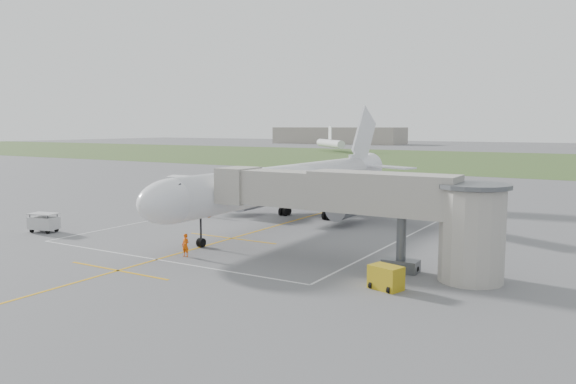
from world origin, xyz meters
The scene contains 11 objects.
ground centered at (0.00, 0.00, 0.00)m, with size 700.00×700.00×0.00m, color #545456.
grass_strip centered at (0.00, 130.00, 0.01)m, with size 700.00×120.00×0.02m, color #3E5A27.
apron_markings centered at (0.00, -5.82, 0.01)m, with size 28.20×60.00×0.01m.
airliner centered at (0.00, 0.75, 4.39)m, with size 38.93×46.75×13.52m.
jet_bridge centered at (15.72, -13.50, 4.74)m, with size 23.40×5.00×7.20m.
gpu_unit centered at (18.71, -18.32, 0.77)m, with size 2.39×1.95×1.57m.
baggage_cart centered at (-18.10, -17.18, 0.99)m, with size 3.04×2.17×1.93m.
ramp_worker_nose centered at (1.31, -18.01, 0.95)m, with size 0.69×0.45×1.90m, color #E55107.
ramp_worker_wing centered at (-9.72, -1.22, 0.90)m, with size 0.88×0.68×1.81m, color orange.
distant_hangars centered at (-16.15, 265.19, 5.17)m, with size 345.00×49.00×12.00m.
distant_aircraft centered at (16.30, 162.14, 3.59)m, with size 202.16×35.71×8.85m.
Camera 1 is at (31.62, -52.19, 10.59)m, focal length 35.00 mm.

